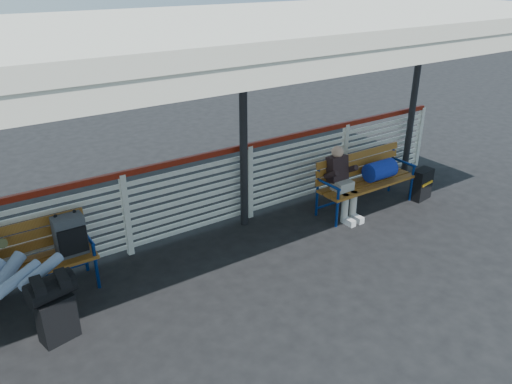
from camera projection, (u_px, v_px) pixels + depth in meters
ground at (195, 328)px, 5.55m from camera, size 60.00×60.00×0.00m
fence at (126, 211)px, 6.71m from camera, size 12.08×0.08×1.24m
canopy at (138, 36)px, 4.95m from camera, size 12.60×3.60×3.16m
luggage_stack at (54, 306)px, 5.22m from camera, size 0.52×0.36×0.79m
bench_left at (34, 250)px, 5.88m from camera, size 1.80×0.56×0.97m
bench_right at (371, 173)px, 8.15m from camera, size 1.80×0.56×0.92m
traveler_man at (2, 267)px, 5.40m from camera, size 0.94×1.52×0.77m
companion_person at (342, 182)px, 7.79m from camera, size 0.32×0.66×1.15m
suitcase_side at (421, 184)px, 8.53m from camera, size 0.41×0.28×0.53m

